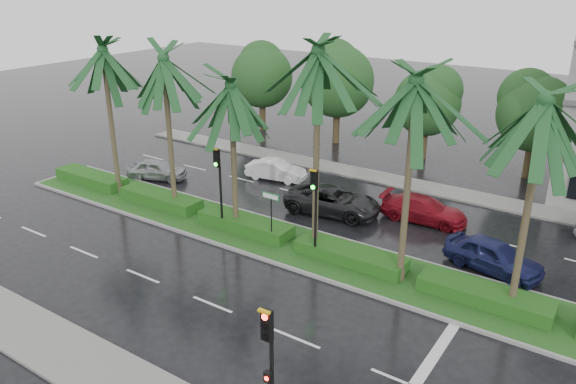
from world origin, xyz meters
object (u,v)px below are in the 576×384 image
Objects in this scene: street_sign at (271,206)px; car_silver at (157,169)px; signal_near at (270,370)px; car_white at (276,170)px; car_blue at (494,256)px; car_darkgrey at (333,201)px; signal_median_left at (219,177)px; car_red at (424,209)px.

street_sign reaches higher than car_silver.
signal_near is 1.68× the size of street_sign.
car_white is (-5.13, 7.71, -1.50)m from street_sign.
car_blue is (9.50, 3.52, -1.39)m from street_sign.
signal_near is at bearing -163.88° from car_darkgrey.
car_darkgrey is 1.22× the size of car_blue.
car_white is (-12.13, 17.58, -1.87)m from signal_near.
signal_near is 0.83× the size of car_darkgrey.
car_darkgrey reaches higher than car_white.
car_blue reaches higher than car_silver.
signal_median_left is 10.92m from car_red.
car_red is (4.50, 1.79, -0.07)m from car_darkgrey.
signal_near is 21.44m from car_white.
car_blue is at bearing -116.55° from car_white.
car_blue is (4.50, -3.36, 0.08)m from car_red.
car_silver is 12.06m from car_darkgrey.
street_sign is at bearing 167.03° from car_darkgrey.
signal_near is 13.74m from car_blue.
signal_median_left reaches higher than signal_near.
car_blue is at bearing -107.27° from car_darkgrey.
car_darkgrey is at bearing 84.39° from street_sign.
car_white is at bearing 87.05° from car_blue.
street_sign is (-7.00, 9.87, -0.38)m from signal_near.
car_blue reaches higher than car_white.
car_darkgrey reaches higher than car_red.
signal_near is at bearing -155.96° from car_white.
signal_near is at bearing -54.66° from street_sign.
car_silver is 0.87× the size of car_blue.
street_sign is at bearing 125.34° from signal_near.
car_red is (8.00, 7.06, -2.34)m from signal_median_left.
car_darkgrey is 4.84m from car_red.
street_sign is 12.10m from car_silver.
signal_median_left is at bearing -176.53° from street_sign.
signal_median_left is 0.96× the size of car_red.
street_sign is 5.30m from car_darkgrey.
car_darkgrey is at bearing -105.70° from car_silver.
car_red is at bearing 53.98° from street_sign.
car_red is at bearing -75.71° from car_darkgrey.
car_red is 5.62m from car_blue.
street_sign is 0.60× the size of car_blue.
car_blue reaches higher than car_darkgrey.
car_white is at bearing 124.61° from signal_near.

